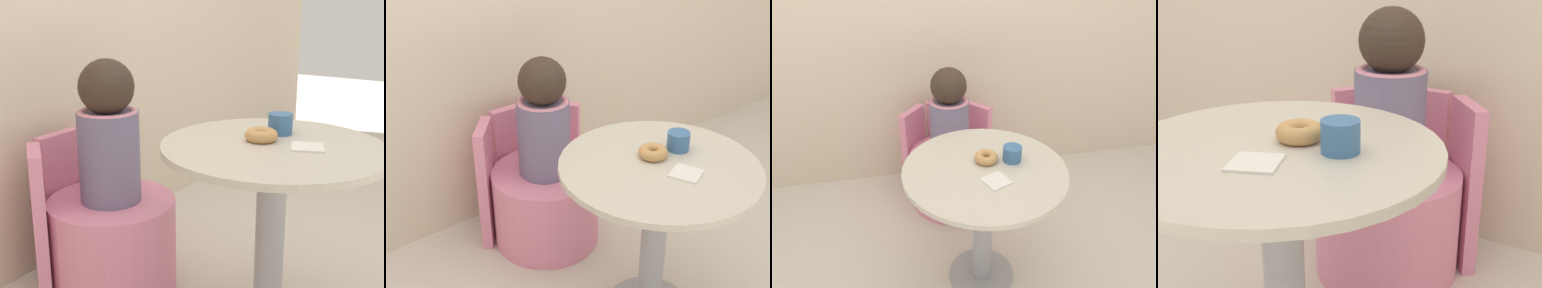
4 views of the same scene
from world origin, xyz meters
The scene contains 9 objects.
ground_plane centered at (0.00, 0.00, 0.00)m, with size 12.00×12.00×0.00m, color beige.
back_wall centered at (0.00, 1.13, 1.20)m, with size 6.00×0.06×2.40m.
round_table centered at (0.04, 0.03, 0.54)m, with size 0.76×0.76×0.72m.
tub_chair centered at (-0.02, 0.71, 0.20)m, with size 0.53×0.53×0.39m.
booth_backrest centered at (-0.02, 0.93, 0.32)m, with size 0.62×0.23×0.63m.
child_figure centered at (-0.02, 0.71, 0.67)m, with size 0.25×0.25×0.58m.
donut centered at (0.06, 0.08, 0.74)m, with size 0.11×0.11×0.04m.
cup centered at (0.18, 0.07, 0.76)m, with size 0.09×0.09×0.07m.
paper_napkin centered at (0.06, -0.08, 0.72)m, with size 0.14×0.14×0.01m.
Camera 3 is at (-0.34, -1.35, 1.70)m, focal length 35.00 mm.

